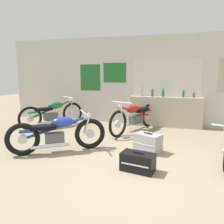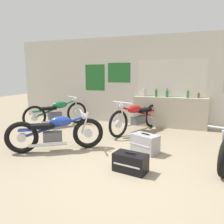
{
  "view_description": "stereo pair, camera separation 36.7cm",
  "coord_description": "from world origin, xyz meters",
  "px_view_note": "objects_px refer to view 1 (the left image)",
  "views": [
    {
      "loc": [
        0.66,
        -3.26,
        1.61
      ],
      "look_at": [
        -0.77,
        1.8,
        0.7
      ],
      "focal_mm": 35.0,
      "sensor_mm": 36.0,
      "label": 1
    },
    {
      "loc": [
        1.01,
        -3.15,
        1.61
      ],
      "look_at": [
        -0.77,
        1.8,
        0.7
      ],
      "focal_mm": 35.0,
      "sensor_mm": 36.0,
      "label": 2
    }
  ],
  "objects_px": {
    "bottle_leftmost": "(140,92)",
    "motorcycle_red": "(135,116)",
    "motorcycle_blue": "(58,133)",
    "hard_case_silver": "(148,143)",
    "bottle_left_center": "(152,92)",
    "hard_case_black": "(138,162)",
    "bottle_rightmost": "(194,95)",
    "bottle_center": "(163,93)",
    "bottle_right_center": "(183,93)",
    "motorcycle_green": "(53,113)"
  },
  "relations": [
    {
      "from": "bottle_center",
      "to": "motorcycle_green",
      "type": "bearing_deg",
      "value": -162.88
    },
    {
      "from": "bottle_left_center",
      "to": "motorcycle_blue",
      "type": "xyz_separation_m",
      "value": [
        -1.64,
        -2.93,
        -0.65
      ]
    },
    {
      "from": "motorcycle_red",
      "to": "motorcycle_blue",
      "type": "bearing_deg",
      "value": -120.73
    },
    {
      "from": "bottle_center",
      "to": "bottle_rightmost",
      "type": "relative_size",
      "value": 1.48
    },
    {
      "from": "bottle_right_center",
      "to": "hard_case_silver",
      "type": "bearing_deg",
      "value": -107.34
    },
    {
      "from": "bottle_left_center",
      "to": "bottle_right_center",
      "type": "height_order",
      "value": "bottle_left_center"
    },
    {
      "from": "bottle_center",
      "to": "motorcycle_green",
      "type": "distance_m",
      "value": 3.45
    },
    {
      "from": "hard_case_silver",
      "to": "motorcycle_red",
      "type": "bearing_deg",
      "value": 109.51
    },
    {
      "from": "bottle_center",
      "to": "bottle_leftmost",
      "type": "bearing_deg",
      "value": 177.25
    },
    {
      "from": "bottle_leftmost",
      "to": "motorcycle_green",
      "type": "bearing_deg",
      "value": -157.82
    },
    {
      "from": "bottle_center",
      "to": "hard_case_silver",
      "type": "bearing_deg",
      "value": -93.76
    },
    {
      "from": "hard_case_black",
      "to": "bottle_center",
      "type": "bearing_deg",
      "value": 86.49
    },
    {
      "from": "bottle_left_center",
      "to": "hard_case_black",
      "type": "relative_size",
      "value": 0.48
    },
    {
      "from": "motorcycle_blue",
      "to": "motorcycle_red",
      "type": "relative_size",
      "value": 0.83
    },
    {
      "from": "bottle_leftmost",
      "to": "hard_case_silver",
      "type": "relative_size",
      "value": 0.47
    },
    {
      "from": "bottle_leftmost",
      "to": "bottle_rightmost",
      "type": "bearing_deg",
      "value": -0.56
    },
    {
      "from": "hard_case_silver",
      "to": "bottle_right_center",
      "type": "bearing_deg",
      "value": 72.66
    },
    {
      "from": "bottle_center",
      "to": "motorcycle_red",
      "type": "xyz_separation_m",
      "value": [
        -0.72,
        -0.84,
        -0.61
      ]
    },
    {
      "from": "motorcycle_blue",
      "to": "hard_case_silver",
      "type": "height_order",
      "value": "motorcycle_blue"
    },
    {
      "from": "hard_case_silver",
      "to": "motorcycle_green",
      "type": "bearing_deg",
      "value": 155.33
    },
    {
      "from": "motorcycle_blue",
      "to": "hard_case_silver",
      "type": "distance_m",
      "value": 1.89
    },
    {
      "from": "bottle_center",
      "to": "hard_case_black",
      "type": "xyz_separation_m",
      "value": [
        -0.21,
        -3.4,
        -0.89
      ]
    },
    {
      "from": "bottle_leftmost",
      "to": "bottle_center",
      "type": "height_order",
      "value": "bottle_leftmost"
    },
    {
      "from": "hard_case_silver",
      "to": "bottle_rightmost",
      "type": "bearing_deg",
      "value": 66.63
    },
    {
      "from": "bottle_right_center",
      "to": "hard_case_silver",
      "type": "xyz_separation_m",
      "value": [
        -0.75,
        -2.41,
        -0.85
      ]
    },
    {
      "from": "motorcycle_green",
      "to": "motorcycle_blue",
      "type": "bearing_deg",
      "value": -56.61
    },
    {
      "from": "bottle_right_center",
      "to": "motorcycle_red",
      "type": "relative_size",
      "value": 0.13
    },
    {
      "from": "bottle_center",
      "to": "motorcycle_red",
      "type": "bearing_deg",
      "value": -130.35
    },
    {
      "from": "bottle_center",
      "to": "motorcycle_red",
      "type": "distance_m",
      "value": 1.26
    },
    {
      "from": "motorcycle_red",
      "to": "hard_case_silver",
      "type": "height_order",
      "value": "motorcycle_red"
    },
    {
      "from": "bottle_right_center",
      "to": "motorcycle_blue",
      "type": "distance_m",
      "value": 3.95
    },
    {
      "from": "motorcycle_green",
      "to": "hard_case_silver",
      "type": "distance_m",
      "value": 3.41
    },
    {
      "from": "bottle_leftmost",
      "to": "bottle_center",
      "type": "bearing_deg",
      "value": -2.75
    },
    {
      "from": "bottle_center",
      "to": "hard_case_silver",
      "type": "height_order",
      "value": "bottle_center"
    },
    {
      "from": "hard_case_silver",
      "to": "bottle_center",
      "type": "bearing_deg",
      "value": 86.24
    },
    {
      "from": "bottle_left_center",
      "to": "hard_case_black",
      "type": "height_order",
      "value": "bottle_left_center"
    },
    {
      "from": "bottle_left_center",
      "to": "hard_case_silver",
      "type": "distance_m",
      "value": 2.56
    },
    {
      "from": "bottle_leftmost",
      "to": "bottle_right_center",
      "type": "bearing_deg",
      "value": -1.8
    },
    {
      "from": "bottle_right_center",
      "to": "motorcycle_blue",
      "type": "relative_size",
      "value": 0.15
    },
    {
      "from": "bottle_center",
      "to": "bottle_right_center",
      "type": "height_order",
      "value": "bottle_center"
    },
    {
      "from": "bottle_left_center",
      "to": "bottle_right_center",
      "type": "xyz_separation_m",
      "value": [
        0.92,
        0.01,
        -0.01
      ]
    },
    {
      "from": "bottle_right_center",
      "to": "bottle_rightmost",
      "type": "height_order",
      "value": "bottle_right_center"
    },
    {
      "from": "bottle_left_center",
      "to": "bottle_center",
      "type": "distance_m",
      "value": 0.32
    },
    {
      "from": "bottle_left_center",
      "to": "motorcycle_green",
      "type": "height_order",
      "value": "bottle_left_center"
    },
    {
      "from": "bottle_right_center",
      "to": "hard_case_black",
      "type": "relative_size",
      "value": 0.44
    },
    {
      "from": "bottle_center",
      "to": "motorcycle_blue",
      "type": "bearing_deg",
      "value": -123.72
    },
    {
      "from": "bottle_left_center",
      "to": "bottle_center",
      "type": "relative_size",
      "value": 1.07
    },
    {
      "from": "bottle_leftmost",
      "to": "motorcycle_red",
      "type": "distance_m",
      "value": 1.07
    },
    {
      "from": "bottle_leftmost",
      "to": "bottle_center",
      "type": "relative_size",
      "value": 1.09
    },
    {
      "from": "bottle_leftmost",
      "to": "bottle_right_center",
      "type": "relative_size",
      "value": 1.11
    }
  ]
}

